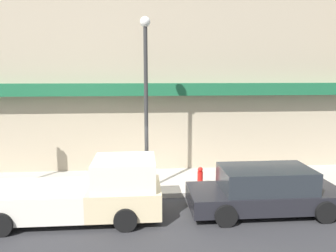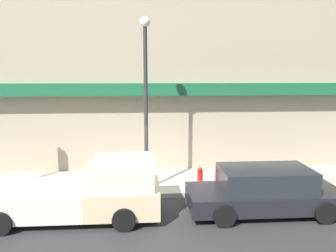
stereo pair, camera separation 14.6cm
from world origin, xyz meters
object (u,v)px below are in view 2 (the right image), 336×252
street_lamp (146,86)px  pickup_truck (83,193)px  parked_car (264,191)px  fire_hydrant (200,177)px

street_lamp → pickup_truck: bearing=-135.7°
parked_car → pickup_truck: bearing=-178.5°
pickup_truck → parked_car: 5.60m
pickup_truck → fire_hydrant: bearing=28.5°
parked_car → street_lamp: 5.23m
pickup_truck → fire_hydrant: (3.91, 2.02, -0.25)m
fire_hydrant → parked_car: bearing=-49.9°
parked_car → street_lamp: bearing=154.4°
pickup_truck → fire_hydrant: 4.40m
fire_hydrant → street_lamp: size_ratio=0.12×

